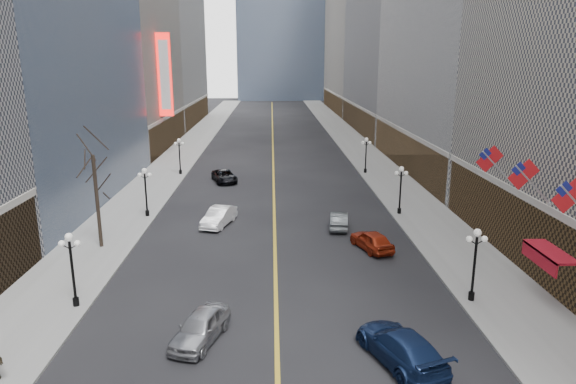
{
  "coord_description": "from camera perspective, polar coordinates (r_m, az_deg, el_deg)",
  "views": [
    {
      "loc": [
        -0.18,
        1.99,
        14.24
      ],
      "look_at": [
        0.5,
        23.42,
        8.69
      ],
      "focal_mm": 32.0,
      "sensor_mm": 36.0,
      "label": 1
    }
  ],
  "objects": [
    {
      "name": "car_nb_mid",
      "position": [
        45.66,
        -7.68,
        -2.73
      ],
      "size": [
        3.02,
        5.15,
        1.6
      ],
      "primitive_type": "imported",
      "rotation": [
        0.0,
        0.0,
        -0.29
      ],
      "color": "white",
      "rests_on": "ground"
    },
    {
      "name": "flag_4",
      "position": [
        34.48,
        24.93,
        1.52
      ],
      "size": [
        2.87,
        0.12,
        2.87
      ],
      "color": "#B2B2B7",
      "rests_on": "ground"
    },
    {
      "name": "theatre_marquee",
      "position": [
        79.6,
        -13.53,
        12.52
      ],
      "size": [
        2.0,
        0.55,
        12.0
      ],
      "color": "red",
      "rests_on": "ground"
    },
    {
      "name": "streetlamp_west_3",
      "position": [
        66.03,
        -11.97,
        4.32
      ],
      "size": [
        1.26,
        0.44,
        4.52
      ],
      "color": "black",
      "rests_on": "sidewalk_west"
    },
    {
      "name": "car_nb_far",
      "position": [
        61.75,
        -7.07,
        1.76
      ],
      "size": [
        3.78,
        5.59,
        1.42
      ],
      "primitive_type": "imported",
      "rotation": [
        0.0,
        0.0,
        0.3
      ],
      "color": "black",
      "rests_on": "ground"
    },
    {
      "name": "sidewalk_west",
      "position": [
        70.83,
        -13.06,
        2.61
      ],
      "size": [
        6.0,
        230.0,
        0.15
      ],
      "primitive_type": "cube",
      "color": "gray",
      "rests_on": "ground"
    },
    {
      "name": "car_sb_mid",
      "position": [
        40.12,
        9.29,
        -5.3
      ],
      "size": [
        3.18,
        4.82,
        1.53
      ],
      "primitive_type": "imported",
      "rotation": [
        0.0,
        0.0,
        3.48
      ],
      "color": "#9E2911",
      "rests_on": "ground"
    },
    {
      "name": "car_sb_near",
      "position": [
        26.36,
        12.42,
        -16.42
      ],
      "size": [
        4.16,
        6.22,
        1.67
      ],
      "primitive_type": "imported",
      "rotation": [
        0.0,
        0.0,
        3.49
      ],
      "color": "#13244A",
      "rests_on": "ground"
    },
    {
      "name": "lane_line",
      "position": [
        79.3,
        -1.68,
        4.18
      ],
      "size": [
        0.25,
        200.0,
        0.02
      ],
      "primitive_type": "cube",
      "color": "gold",
      "rests_on": "ground"
    },
    {
      "name": "awning_c",
      "position": [
        34.27,
        26.84,
        -6.12
      ],
      "size": [
        1.4,
        4.0,
        0.93
      ],
      "color": "maroon",
      "rests_on": "ground"
    },
    {
      "name": "streetlamp_west_1",
      "position": [
        32.37,
        -22.92,
        -7.19
      ],
      "size": [
        1.26,
        0.44,
        4.52
      ],
      "color": "black",
      "rests_on": "sidewalk_west"
    },
    {
      "name": "streetlamp_east_1",
      "position": [
        32.51,
        20.08,
        -6.82
      ],
      "size": [
        1.26,
        0.44,
        4.52
      ],
      "color": "black",
      "rests_on": "sidewalk_east"
    },
    {
      "name": "tree_west_far",
      "position": [
        41.06,
        -20.74,
        2.34
      ],
      "size": [
        3.6,
        3.6,
        7.92
      ],
      "color": "#2D231C",
      "rests_on": "sidewalk_west"
    },
    {
      "name": "bldg_east_c",
      "position": [
        108.72,
        15.09,
        19.31
      ],
      "size": [
        26.6,
        40.6,
        48.8
      ],
      "color": "gray",
      "rests_on": "ground"
    },
    {
      "name": "sidewalk_east",
      "position": [
        70.9,
        9.76,
        2.79
      ],
      "size": [
        6.0,
        230.0,
        0.15
      ],
      "primitive_type": "cube",
      "color": "gray",
      "rests_on": "ground"
    },
    {
      "name": "car_sb_far",
      "position": [
        44.8,
        5.69,
        -3.14
      ],
      "size": [
        2.06,
        4.43,
        1.41
      ],
      "primitive_type": "imported",
      "rotation": [
        0.0,
        0.0,
        3.0
      ],
      "color": "#4D5255",
      "rests_on": "ground"
    },
    {
      "name": "flag_3",
      "position": [
        30.23,
        29.07,
        -0.64
      ],
      "size": [
        2.87,
        0.12,
        2.87
      ],
      "color": "#B2B2B7",
      "rests_on": "ground"
    },
    {
      "name": "flag_5",
      "position": [
        38.91,
        21.7,
        3.2
      ],
      "size": [
        2.87,
        0.12,
        2.87
      ],
      "color": "#B2B2B7",
      "rests_on": "ground"
    },
    {
      "name": "car_nb_near",
      "position": [
        27.88,
        -9.72,
        -14.56
      ],
      "size": [
        3.22,
        4.98,
        1.58
      ],
      "primitive_type": "imported",
      "rotation": [
        0.0,
        0.0,
        -0.32
      ],
      "color": "#9A9BA1",
      "rests_on": "ground"
    },
    {
      "name": "streetlamp_east_2",
      "position": [
        48.88,
        12.41,
        0.77
      ],
      "size": [
        1.26,
        0.44,
        4.52
      ],
      "color": "black",
      "rests_on": "sidewalk_east"
    },
    {
      "name": "streetlamp_west_2",
      "position": [
        48.79,
        -15.56,
        0.54
      ],
      "size": [
        1.26,
        0.44,
        4.52
      ],
      "color": "black",
      "rests_on": "sidewalk_west"
    },
    {
      "name": "streetlamp_east_3",
      "position": [
        66.1,
        8.67,
        4.48
      ],
      "size": [
        1.26,
        0.44,
        4.52
      ],
      "color": "black",
      "rests_on": "sidewalk_east"
    }
  ]
}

